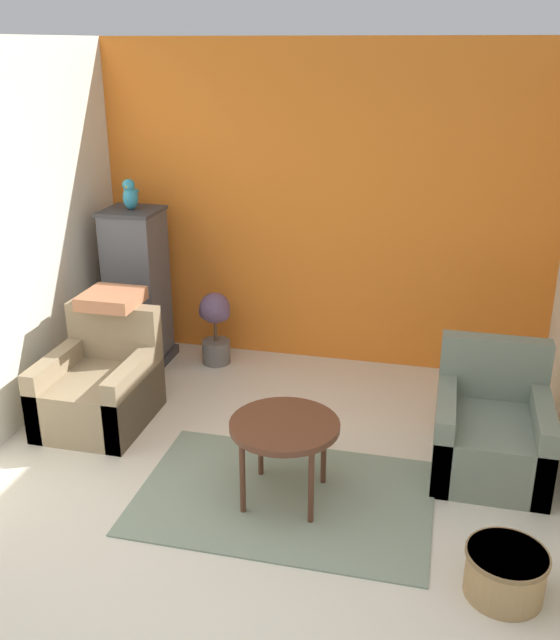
{
  "coord_description": "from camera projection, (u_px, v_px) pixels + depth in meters",
  "views": [
    {
      "loc": [
        1.03,
        -2.73,
        2.68
      ],
      "look_at": [
        0.0,
        1.57,
        0.96
      ],
      "focal_mm": 40.0,
      "sensor_mm": 36.0,
      "label": 1
    }
  ],
  "objects": [
    {
      "name": "wall_left",
      "position": [
        10.0,
        242.0,
        5.03
      ],
      "size": [
        0.06,
        3.14,
        2.73
      ],
      "color": "beige",
      "rests_on": "ground_plane"
    },
    {
      "name": "parrot",
      "position": [
        130.0,
        195.0,
        5.9
      ],
      "size": [
        0.12,
        0.22,
        0.26
      ],
      "color": "teal",
      "rests_on": "birdcage"
    },
    {
      "name": "armchair_right",
      "position": [
        490.0,
        433.0,
        4.73
      ],
      "size": [
        0.73,
        0.83,
        0.82
      ],
      "color": "slate",
      "rests_on": "ground_plane"
    },
    {
      "name": "armchair_left",
      "position": [
        100.0,
        389.0,
        5.33
      ],
      "size": [
        0.73,
        0.83,
        0.82
      ],
      "color": "#8E7A5B",
      "rests_on": "ground_plane"
    },
    {
      "name": "area_rug",
      "position": [
        284.0,
        497.0,
        4.5
      ],
      "size": [
        1.84,
        1.23,
        0.01
      ],
      "color": "gray",
      "rests_on": "ground_plane"
    },
    {
      "name": "potted_plant",
      "position": [
        215.0,
        323.0,
        6.27
      ],
      "size": [
        0.3,
        0.27,
        0.66
      ],
      "color": "#66605B",
      "rests_on": "ground_plane"
    },
    {
      "name": "throw_pillow",
      "position": [
        111.0,
        299.0,
        5.39
      ],
      "size": [
        0.42,
        0.42,
        0.1
      ],
      "color": "#B2704C",
      "rests_on": "armchair_left"
    },
    {
      "name": "ground_plane",
      "position": [
        209.0,
        600.0,
        3.67
      ],
      "size": [
        20.0,
        20.0,
        0.0
      ],
      "primitive_type": "plane",
      "color": "beige",
      "rests_on": "ground"
    },
    {
      "name": "birdcage",
      "position": [
        138.0,
        289.0,
        6.2
      ],
      "size": [
        0.51,
        0.51,
        1.38
      ],
      "color": "#353539",
      "rests_on": "ground_plane"
    },
    {
      "name": "coffee_table",
      "position": [
        285.0,
        430.0,
        4.32
      ],
      "size": [
        0.68,
        0.68,
        0.54
      ],
      "color": "#512D1E",
      "rests_on": "ground_plane"
    },
    {
      "name": "wicker_basket",
      "position": [
        505.0,
        572.0,
        3.67
      ],
      "size": [
        0.43,
        0.43,
        0.26
      ],
      "color": "#A37F51",
      "rests_on": "ground_plane"
    },
    {
      "name": "wall_back_accent",
      "position": [
        324.0,
        209.0,
        6.05
      ],
      "size": [
        3.99,
        0.06,
        2.73
      ],
      "color": "orange",
      "rests_on": "ground_plane"
    }
  ]
}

